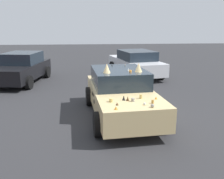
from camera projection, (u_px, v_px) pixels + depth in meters
The scene contains 4 objects.
ground_plane at pixel (121, 116), 8.07m from camera, with size 60.00×60.00×0.00m, color #2D2D30.
art_car_decorated at pixel (121, 93), 7.98m from camera, with size 4.44×2.30×1.74m.
parked_sedan_near_right at pixel (22, 68), 12.61m from camera, with size 4.36×2.48×1.50m.
parked_sedan_behind_left at pixel (135, 63), 14.25m from camera, with size 4.87×2.72×1.45m.
Camera 1 is at (-7.53, 1.01, 2.88)m, focal length 40.21 mm.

